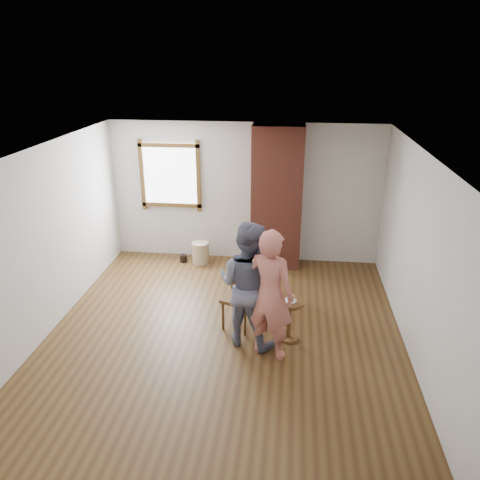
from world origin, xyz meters
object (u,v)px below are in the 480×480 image
stoneware_crock (200,253)px  man (247,284)px  dining_chair_right (259,266)px  dining_chair_left (241,292)px  person_pink (270,295)px  side_table (289,313)px

stoneware_crock → man: size_ratio=0.23×
dining_chair_right → man: 1.34m
dining_chair_left → person_pink: bearing=-39.1°
man → person_pink: size_ratio=0.99×
dining_chair_left → man: size_ratio=0.53×
dining_chair_left → man: (0.13, -0.43, 0.36)m
dining_chair_right → stoneware_crock: bearing=115.4°
dining_chair_right → person_pink: 1.62m
dining_chair_left → man: 0.58m
stoneware_crock → dining_chair_right: (1.21, -1.18, 0.34)m
side_table → man: size_ratio=0.34×
person_pink → dining_chair_left: bearing=-37.6°
dining_chair_right → man: (-0.06, -1.30, 0.34)m
dining_chair_right → person_pink: person_pink is taller
man → dining_chair_right: bearing=-73.1°
dining_chair_left → dining_chair_right: (0.19, 0.87, 0.02)m
dining_chair_right → man: man is taller
dining_chair_right → side_table: size_ratio=1.61×
stoneware_crock → side_table: side_table is taller
man → person_pink: 0.41m
dining_chair_right → dining_chair_left: bearing=-122.7°
stoneware_crock → man: man is taller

